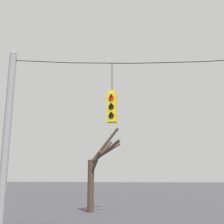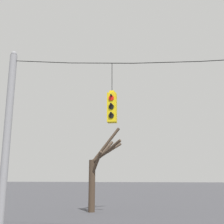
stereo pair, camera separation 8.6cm
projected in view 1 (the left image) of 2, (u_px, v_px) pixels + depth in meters
utility_pole_left at (6, 139)px, 11.04m from camera, size 0.30×0.30×7.45m
traffic_light_over_intersection at (112, 107)px, 10.70m from camera, size 0.34×0.46×2.38m
bare_tree at (96, 171)px, 18.70m from camera, size 2.33×2.57×5.56m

